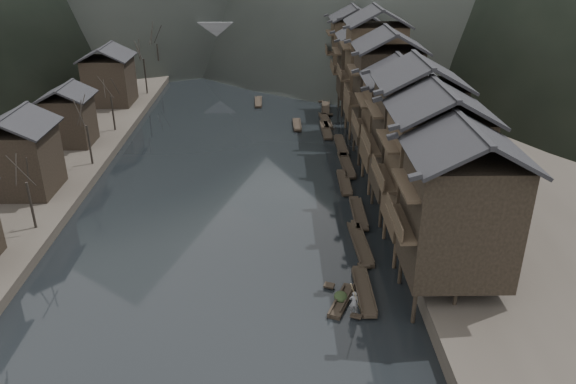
{
  "coord_description": "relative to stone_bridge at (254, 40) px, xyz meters",
  "views": [
    {
      "loc": [
        4.93,
        -41.97,
        24.84
      ],
      "look_at": [
        5.75,
        5.96,
        2.5
      ],
      "focal_mm": 35.0,
      "sensor_mm": 36.0,
      "label": 1
    }
  ],
  "objects": [
    {
      "name": "bamboo_pole",
      "position": [
        10.33,
        -81.54,
        -0.89
      ],
      "size": [
        1.31,
        1.81,
        3.98
      ],
      "primitive_type": "cylinder",
      "rotation": [
        0.49,
        0.0,
        -0.62
      ],
      "color": "#8C7A51",
      "rests_on": "boatman"
    },
    {
      "name": "cargo_heap",
      "position": [
        9.41,
        -79.84,
        -4.37
      ],
      "size": [
        1.02,
        1.34,
        0.61
      ],
      "primitive_type": "ellipsoid",
      "color": "black",
      "rests_on": "hero_sampan"
    },
    {
      "name": "midriver_boats",
      "position": [
        4.45,
        -32.75,
        -4.91
      ],
      "size": [
        6.96,
        17.41,
        0.45
      ],
      "color": "black",
      "rests_on": "water"
    },
    {
      "name": "hero_sampan",
      "position": [
        9.5,
        -80.04,
        -4.91
      ],
      "size": [
        2.53,
        4.58,
        0.43
      ],
      "color": "black",
      "rests_on": "water"
    },
    {
      "name": "moored_sampans",
      "position": [
        12.05,
        -45.03,
        -4.91
      ],
      "size": [
        2.76,
        74.58,
        0.47
      ],
      "color": "black",
      "rests_on": "water"
    },
    {
      "name": "stilt_houses",
      "position": [
        17.28,
        -52.83,
        3.99
      ],
      "size": [
        9.0,
        67.6,
        16.67
      ],
      "color": "black",
      "rests_on": "ground"
    },
    {
      "name": "bare_trees",
      "position": [
        -17.0,
        -42.9,
        1.51
      ],
      "size": [
        3.97,
        73.85,
        7.94
      ],
      "color": "black",
      "rests_on": "left_bank"
    },
    {
      "name": "water",
      "position": [
        0.0,
        -72.0,
        -5.11
      ],
      "size": [
        300.0,
        300.0,
        0.0
      ],
      "primitive_type": "plane",
      "color": "black",
      "rests_on": "ground"
    },
    {
      "name": "right_bank",
      "position": [
        35.0,
        -32.0,
        -4.21
      ],
      "size": [
        40.0,
        200.0,
        1.8
      ],
      "primitive_type": "cube",
      "color": "#2D2823",
      "rests_on": "ground"
    },
    {
      "name": "left_bank",
      "position": [
        -35.0,
        -32.0,
        -4.51
      ],
      "size": [
        40.0,
        200.0,
        1.2
      ],
      "primitive_type": "cube",
      "color": "#2D2823",
      "rests_on": "ground"
    },
    {
      "name": "stone_bridge",
      "position": [
        0.0,
        0.0,
        0.0
      ],
      "size": [
        40.0,
        6.0,
        9.0
      ],
      "color": "#4C4C4F",
      "rests_on": "ground"
    },
    {
      "name": "left_houses",
      "position": [
        -20.5,
        -51.88,
        0.55
      ],
      "size": [
        8.1,
        53.2,
        8.73
      ],
      "color": "black",
      "rests_on": "left_bank"
    },
    {
      "name": "boatman",
      "position": [
        10.13,
        -81.54,
        -3.78
      ],
      "size": [
        0.68,
        0.47,
        1.8
      ],
      "primitive_type": "imported",
      "rotation": [
        0.0,
        0.0,
        3.09
      ],
      "color": "#5E5E61",
      "rests_on": "hero_sampan"
    }
  ]
}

